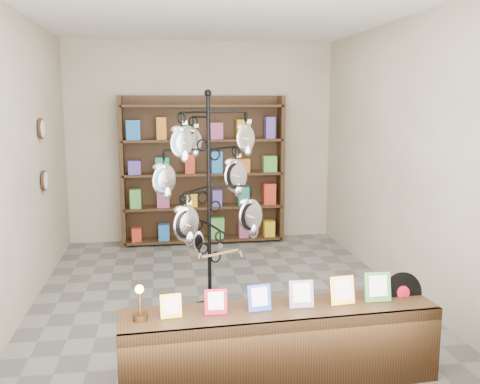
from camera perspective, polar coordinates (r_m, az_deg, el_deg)
name	(u,v)px	position (r m, az deg, el deg)	size (l,w,h in m)	color
ground	(221,294)	(6.03, -2.03, -10.84)	(5.00, 5.00, 0.00)	slate
room_envelope	(220,126)	(5.66, -2.15, 7.02)	(5.00, 5.00, 5.00)	#C3B29D
display_tree	(209,187)	(5.23, -3.34, 0.58)	(1.23, 1.23, 2.22)	black
front_shelf	(280,345)	(4.19, 4.27, -15.96)	(2.39, 0.61, 0.84)	black
back_shelving	(203,175)	(8.01, -3.97, 1.83)	(2.42, 0.36, 2.20)	black
wall_clocks	(43,155)	(6.58, -20.30, 3.73)	(0.03, 0.24, 0.84)	black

